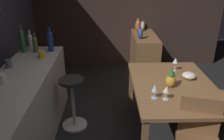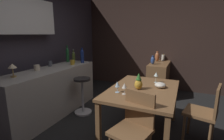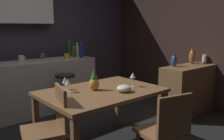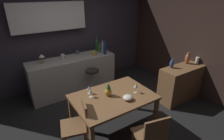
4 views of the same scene
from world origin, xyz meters
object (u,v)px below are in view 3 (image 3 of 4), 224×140
at_px(chair_near_window, 50,127).
at_px(pillar_candle_tall, 205,59).
at_px(cup_slate, 42,56).
at_px(wine_bottle_cobalt, 81,49).
at_px(chair_by_doorway, 165,132).
at_px(wine_glass_left, 65,80).
at_px(wine_glass_right, 68,82).
at_px(wine_bottle_green, 69,47).
at_px(fruit_bowl, 124,88).
at_px(pineapple_centerpiece, 94,81).
at_px(vase_copper, 192,57).
at_px(bar_stool, 66,94).
at_px(cup_mustard, 67,56).
at_px(vase_ceramic_blue, 174,61).
at_px(wine_bottle_olive, 74,51).
at_px(cup_cream, 21,58).
at_px(sideboard_cabinet, 188,89).
at_px(wine_glass_center, 133,76).
at_px(dining_table, 102,97).
at_px(wine_bottle_clear, 77,50).

distance_m(chair_near_window, pillar_candle_tall, 3.09).
bearing_deg(cup_slate, wine_bottle_cobalt, -31.29).
height_order(chair_by_doorway, wine_glass_left, wine_glass_left).
distance_m(wine_glass_right, wine_bottle_green, 2.09).
bearing_deg(fruit_bowl, pineapple_centerpiece, 126.18).
height_order(fruit_bowl, wine_bottle_green, wine_bottle_green).
bearing_deg(wine_bottle_green, vase_copper, -51.61).
bearing_deg(bar_stool, cup_mustard, 56.38).
xyz_separation_m(chair_by_doorway, vase_ceramic_blue, (1.57, 1.03, 0.42)).
bearing_deg(wine_bottle_olive, cup_mustard, -148.86).
xyz_separation_m(cup_cream, vase_ceramic_blue, (1.90, -1.69, -0.03)).
bearing_deg(sideboard_cabinet, wine_glass_center, -174.06).
relative_size(cup_slate, cup_cream, 0.83).
relative_size(chair_near_window, wine_bottle_green, 2.34).
bearing_deg(dining_table, wine_bottle_clear, 65.19).
bearing_deg(chair_by_doorway, dining_table, 95.72).
bearing_deg(chair_by_doorway, cup_cream, 96.95).
relative_size(wine_bottle_green, vase_ceramic_blue, 1.85).
bearing_deg(chair_by_doorway, wine_glass_center, 67.36).
distance_m(wine_bottle_clear, cup_mustard, 0.48).
relative_size(dining_table, cup_cream, 10.55).
distance_m(chair_by_doorway, bar_stool, 2.09).
height_order(bar_stool, pillar_candle_tall, pillar_candle_tall).
bearing_deg(cup_cream, dining_table, -82.49).
bearing_deg(cup_mustard, dining_table, -106.48).
bearing_deg(cup_slate, fruit_bowl, -90.52).
relative_size(dining_table, wine_bottle_cobalt, 4.02).
xyz_separation_m(pillar_candle_tall, vase_ceramic_blue, (-0.71, 0.15, 0.02)).
distance_m(wine_bottle_cobalt, vase_copper, 2.01).
relative_size(wine_glass_left, cup_cream, 1.22).
distance_m(wine_bottle_clear, cup_cream, 1.13).
bearing_deg(cup_cream, wine_bottle_green, 5.60).
bearing_deg(vase_ceramic_blue, vase_copper, -2.52).
xyz_separation_m(dining_table, wine_bottle_cobalt, (0.77, 1.58, 0.40)).
xyz_separation_m(wine_glass_right, wine_bottle_cobalt, (1.11, 1.40, 0.21)).
bearing_deg(wine_bottle_clear, dining_table, -114.81).
xyz_separation_m(wine_glass_left, cup_mustard, (0.80, 1.35, 0.10)).
relative_size(cup_mustard, vase_copper, 0.46).
relative_size(cup_slate, vase_ceramic_blue, 0.52).
relative_size(wine_bottle_clear, vase_copper, 1.04).
distance_m(cup_slate, vase_ceramic_blue, 2.32).
relative_size(bar_stool, vase_ceramic_blue, 3.43).
distance_m(wine_glass_right, cup_slate, 1.84).
bearing_deg(wine_bottle_cobalt, vase_copper, -45.61).
distance_m(sideboard_cabinet, chair_by_doorway, 2.05).
bearing_deg(chair_near_window, wine_glass_center, -2.67).
relative_size(fruit_bowl, vase_copper, 0.62).
height_order(sideboard_cabinet, fruit_bowl, fruit_bowl).
distance_m(wine_glass_center, wine_bottle_clear, 2.08).
height_order(chair_near_window, cup_cream, cup_cream).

